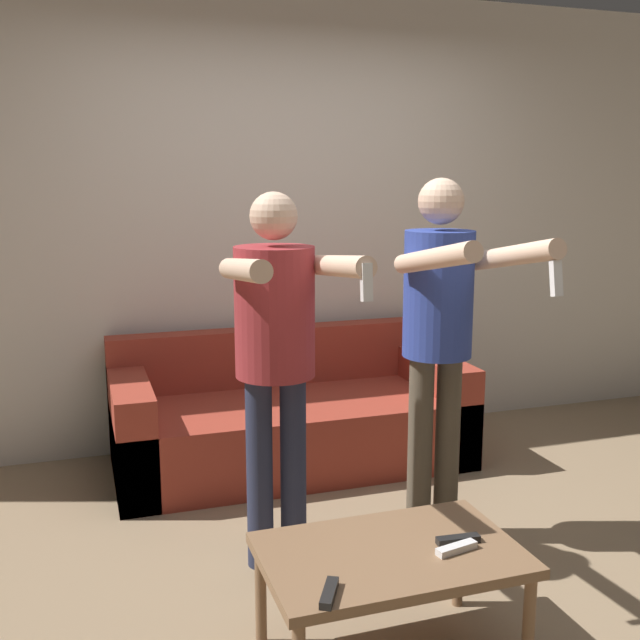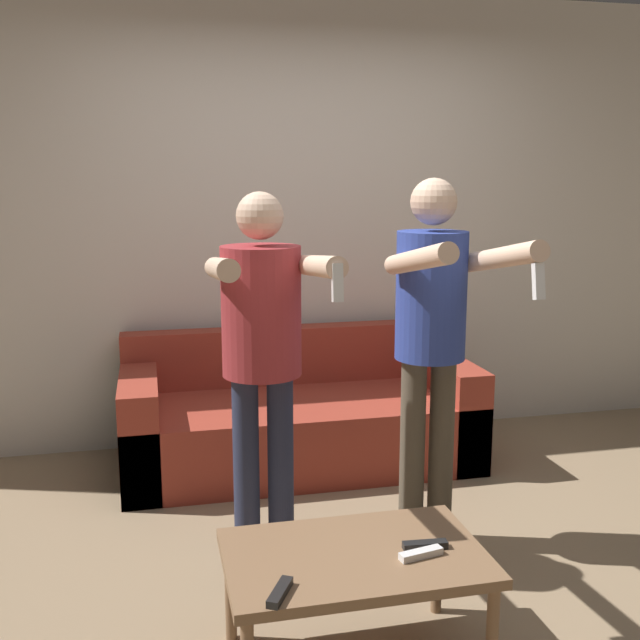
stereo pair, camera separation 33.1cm
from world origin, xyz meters
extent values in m
plane|color=#937A5B|center=(0.00, 0.00, 0.00)|extent=(14.00, 14.00, 0.00)
cube|color=silver|center=(0.00, 1.77, 1.35)|extent=(6.40, 0.06, 2.70)
cube|color=#9E3828|center=(-0.10, 1.27, 0.19)|extent=(1.96, 0.87, 0.39)
cube|color=#9E3828|center=(-0.10, 1.62, 0.56)|extent=(1.96, 0.16, 0.34)
cube|color=#9E3828|center=(-0.98, 1.27, 0.29)|extent=(0.20, 0.87, 0.58)
cube|color=#9E3828|center=(0.78, 1.27, 0.29)|extent=(0.20, 0.87, 0.58)
cylinder|color=#282D47|center=(-0.54, 0.22, 0.41)|extent=(0.11, 0.11, 0.82)
cylinder|color=#282D47|center=(-0.39, 0.22, 0.41)|extent=(0.11, 0.11, 0.82)
cylinder|color=#9E2D33|center=(-0.46, 0.22, 1.09)|extent=(0.32, 0.32, 0.53)
sphere|color=beige|center=(-0.46, 0.22, 1.47)|extent=(0.19, 0.19, 0.19)
cylinder|color=beige|center=(-0.65, -0.04, 1.29)|extent=(0.08, 0.54, 0.13)
cylinder|color=beige|center=(-0.28, -0.04, 1.29)|extent=(0.08, 0.54, 0.13)
cube|color=white|center=(-0.28, -0.31, 1.27)|extent=(0.04, 0.04, 0.13)
cylinder|color=brown|center=(0.20, 0.22, 0.43)|extent=(0.11, 0.11, 0.85)
cylinder|color=brown|center=(0.33, 0.22, 0.43)|extent=(0.11, 0.11, 0.85)
cylinder|color=#2D429E|center=(0.26, 0.22, 1.12)|extent=(0.30, 0.30, 0.54)
sphere|color=beige|center=(0.26, 0.22, 1.52)|extent=(0.20, 0.20, 0.20)
cylinder|color=beige|center=(0.09, -0.07, 1.31)|extent=(0.08, 0.60, 0.19)
cylinder|color=beige|center=(0.43, -0.07, 1.31)|extent=(0.08, 0.60, 0.19)
cube|color=white|center=(0.43, -0.36, 1.26)|extent=(0.04, 0.05, 0.13)
cube|color=#846042|center=(-0.28, -0.54, 0.39)|extent=(0.85, 0.54, 0.04)
cylinder|color=#846042|center=(0.11, -0.78, 0.19)|extent=(0.04, 0.04, 0.37)
cylinder|color=#846042|center=(-0.67, -0.31, 0.19)|extent=(0.04, 0.04, 0.37)
cylinder|color=#846042|center=(0.11, -0.31, 0.19)|extent=(0.04, 0.04, 0.37)
cube|color=black|center=(-0.56, -0.75, 0.42)|extent=(0.10, 0.15, 0.02)
cube|color=white|center=(-0.08, -0.62, 0.42)|extent=(0.15, 0.07, 0.02)
cube|color=black|center=(-0.04, -0.57, 0.42)|extent=(0.15, 0.05, 0.02)
camera|label=1|loc=(-1.22, -2.64, 1.62)|focal=42.00mm
camera|label=2|loc=(-0.90, -2.73, 1.62)|focal=42.00mm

